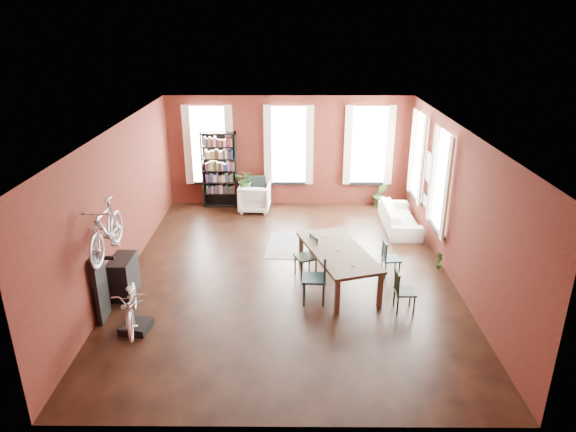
{
  "coord_description": "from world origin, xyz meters",
  "views": [
    {
      "loc": [
        0.07,
        -10.01,
        5.27
      ],
      "look_at": [
        0.01,
        0.6,
        1.12
      ],
      "focal_mm": 32.0,
      "sensor_mm": 36.0,
      "label": 1
    }
  ],
  "objects_px": {
    "dining_chair_c": "(405,292)",
    "console_table": "(124,276)",
    "plant_stand": "(245,201)",
    "bicycle_floor": "(130,285)",
    "dining_chair_d": "(391,259)",
    "cream_sofa": "(400,214)",
    "white_armchair": "(255,196)",
    "bike_trainer": "(136,326)",
    "dining_table": "(337,267)",
    "bookshelf": "(220,170)",
    "dining_chair_b": "(306,257)",
    "dining_chair_a": "(314,278)"
  },
  "relations": [
    {
      "from": "dining_table",
      "to": "plant_stand",
      "type": "relative_size",
      "value": 3.9
    },
    {
      "from": "bike_trainer",
      "to": "plant_stand",
      "type": "xyz_separation_m",
      "value": [
        1.45,
        6.09,
        0.23
      ]
    },
    {
      "from": "dining_chair_b",
      "to": "plant_stand",
      "type": "distance_m",
      "value": 4.34
    },
    {
      "from": "dining_chair_d",
      "to": "plant_stand",
      "type": "relative_size",
      "value": 1.35
    },
    {
      "from": "dining_chair_d",
      "to": "cream_sofa",
      "type": "xyz_separation_m",
      "value": [
        0.72,
        2.67,
        0.01
      ]
    },
    {
      "from": "white_armchair",
      "to": "console_table",
      "type": "relative_size",
      "value": 1.11
    },
    {
      "from": "white_armchair",
      "to": "console_table",
      "type": "xyz_separation_m",
      "value": [
        -2.3,
        -4.79,
        -0.04
      ]
    },
    {
      "from": "bicycle_floor",
      "to": "bookshelf",
      "type": "bearing_deg",
      "value": 70.17
    },
    {
      "from": "dining_chair_a",
      "to": "bookshelf",
      "type": "relative_size",
      "value": 0.46
    },
    {
      "from": "bicycle_floor",
      "to": "console_table",
      "type": "bearing_deg",
      "value": 99.84
    },
    {
      "from": "dining_table",
      "to": "cream_sofa",
      "type": "xyz_separation_m",
      "value": [
        1.91,
        3.08,
        0.01
      ]
    },
    {
      "from": "dining_chair_d",
      "to": "white_armchair",
      "type": "relative_size",
      "value": 0.91
    },
    {
      "from": "dining_chair_b",
      "to": "dining_chair_c",
      "type": "distance_m",
      "value": 2.32
    },
    {
      "from": "dining_chair_b",
      "to": "white_armchair",
      "type": "distance_m",
      "value": 4.22
    },
    {
      "from": "console_table",
      "to": "cream_sofa",
      "type": "bearing_deg",
      "value": 29.33
    },
    {
      "from": "dining_table",
      "to": "bicycle_floor",
      "type": "xyz_separation_m",
      "value": [
        -3.77,
        -1.71,
        0.52
      ]
    },
    {
      "from": "bike_trainer",
      "to": "console_table",
      "type": "bearing_deg",
      "value": 114.09
    },
    {
      "from": "dining_table",
      "to": "dining_chair_a",
      "type": "distance_m",
      "value": 0.86
    },
    {
      "from": "dining_table",
      "to": "dining_chair_c",
      "type": "xyz_separation_m",
      "value": [
        1.19,
        -1.03,
        0.02
      ]
    },
    {
      "from": "dining_table",
      "to": "dining_chair_c",
      "type": "distance_m",
      "value": 1.57
    },
    {
      "from": "dining_table",
      "to": "dining_chair_c",
      "type": "height_order",
      "value": "dining_chair_c"
    },
    {
      "from": "plant_stand",
      "to": "bicycle_floor",
      "type": "relative_size",
      "value": 0.38
    },
    {
      "from": "dining_table",
      "to": "bookshelf",
      "type": "height_order",
      "value": "bookshelf"
    },
    {
      "from": "dining_chair_c",
      "to": "bookshelf",
      "type": "bearing_deg",
      "value": 34.62
    },
    {
      "from": "dining_table",
      "to": "bookshelf",
      "type": "xyz_separation_m",
      "value": [
        -3.04,
        4.78,
        0.71
      ]
    },
    {
      "from": "dining_chair_c",
      "to": "console_table",
      "type": "xyz_separation_m",
      "value": [
        -5.51,
        0.6,
        -0.01
      ]
    },
    {
      "from": "dining_chair_d",
      "to": "cream_sofa",
      "type": "relative_size",
      "value": 0.39
    },
    {
      "from": "white_armchair",
      "to": "bike_trainer",
      "type": "distance_m",
      "value": 6.33
    },
    {
      "from": "dining_chair_c",
      "to": "white_armchair",
      "type": "relative_size",
      "value": 0.94
    },
    {
      "from": "dining_chair_c",
      "to": "dining_chair_d",
      "type": "height_order",
      "value": "dining_chair_c"
    },
    {
      "from": "dining_chair_c",
      "to": "dining_chair_d",
      "type": "relative_size",
      "value": 1.03
    },
    {
      "from": "dining_table",
      "to": "dining_chair_b",
      "type": "xyz_separation_m",
      "value": [
        -0.65,
        0.38,
        0.06
      ]
    },
    {
      "from": "white_armchair",
      "to": "dining_chair_d",
      "type": "bearing_deg",
      "value": 132.34
    },
    {
      "from": "dining_table",
      "to": "bookshelf",
      "type": "relative_size",
      "value": 1.05
    },
    {
      "from": "dining_chair_c",
      "to": "white_armchair",
      "type": "height_order",
      "value": "white_armchair"
    },
    {
      "from": "bookshelf",
      "to": "bicycle_floor",
      "type": "distance_m",
      "value": 6.53
    },
    {
      "from": "bike_trainer",
      "to": "dining_table",
      "type": "bearing_deg",
      "value": 24.45
    },
    {
      "from": "bookshelf",
      "to": "console_table",
      "type": "relative_size",
      "value": 2.75
    },
    {
      "from": "bike_trainer",
      "to": "console_table",
      "type": "relative_size",
      "value": 0.6
    },
    {
      "from": "dining_chair_a",
      "to": "bookshelf",
      "type": "distance_m",
      "value": 6.04
    },
    {
      "from": "dining_chair_a",
      "to": "plant_stand",
      "type": "bearing_deg",
      "value": -157.24
    },
    {
      "from": "dining_chair_c",
      "to": "bike_trainer",
      "type": "bearing_deg",
      "value": 96.37
    },
    {
      "from": "dining_chair_b",
      "to": "white_armchair",
      "type": "bearing_deg",
      "value": 176.23
    },
    {
      "from": "dining_table",
      "to": "plant_stand",
      "type": "xyz_separation_m",
      "value": [
        -2.3,
        4.39,
        -0.1
      ]
    },
    {
      "from": "dining_chair_c",
      "to": "bicycle_floor",
      "type": "xyz_separation_m",
      "value": [
        -4.95,
        -0.68,
        0.5
      ]
    },
    {
      "from": "bookshelf",
      "to": "bike_trainer",
      "type": "distance_m",
      "value": 6.6
    },
    {
      "from": "dining_chair_c",
      "to": "cream_sofa",
      "type": "bearing_deg",
      "value": -11.44
    },
    {
      "from": "console_table",
      "to": "plant_stand",
      "type": "xyz_separation_m",
      "value": [
        2.02,
        4.81,
        -0.1
      ]
    },
    {
      "from": "dining_chair_c",
      "to": "dining_table",
      "type": "bearing_deg",
      "value": 47.66
    },
    {
      "from": "dining_chair_c",
      "to": "bookshelf",
      "type": "distance_m",
      "value": 7.21
    }
  ]
}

